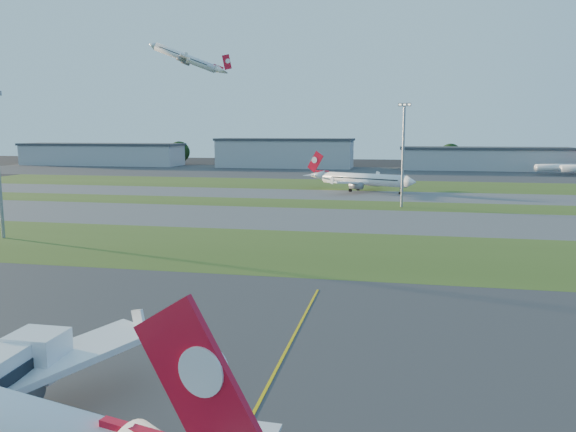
# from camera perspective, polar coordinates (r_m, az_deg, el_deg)

# --- Properties ---
(ground) EXTENTS (700.00, 700.00, 0.00)m
(ground) POSITION_cam_1_polar(r_m,az_deg,el_deg) (42.14, -10.30, -18.29)
(ground) COLOR black
(ground) RESTS_ON ground
(apron_near) EXTENTS (300.00, 70.00, 0.01)m
(apron_near) POSITION_cam_1_polar(r_m,az_deg,el_deg) (42.14, -10.30, -18.28)
(apron_near) COLOR #333335
(apron_near) RESTS_ON ground
(grass_strip_a) EXTENTS (300.00, 34.00, 0.01)m
(grass_strip_a) POSITION_cam_1_polar(r_m,az_deg,el_deg) (90.02, 1.90, -3.55)
(grass_strip_a) COLOR #3B521B
(grass_strip_a) RESTS_ON ground
(taxiway_a) EXTENTS (300.00, 32.00, 0.01)m
(taxiway_a) POSITION_cam_1_polar(r_m,az_deg,el_deg) (122.16, 4.42, -0.34)
(taxiway_a) COLOR #515154
(taxiway_a) RESTS_ON ground
(grass_strip_b) EXTENTS (300.00, 18.00, 0.01)m
(grass_strip_b) POSITION_cam_1_polar(r_m,az_deg,el_deg) (146.76, 5.59, 1.16)
(grass_strip_b) COLOR #3B521B
(grass_strip_b) RESTS_ON ground
(taxiway_b) EXTENTS (300.00, 26.00, 0.01)m
(taxiway_b) POSITION_cam_1_polar(r_m,az_deg,el_deg) (168.51, 6.33, 2.11)
(taxiway_b) COLOR #515154
(taxiway_b) RESTS_ON ground
(grass_strip_c) EXTENTS (300.00, 40.00, 0.01)m
(grass_strip_c) POSITION_cam_1_polar(r_m,az_deg,el_deg) (201.24, 7.15, 3.15)
(grass_strip_c) COLOR #3B521B
(grass_strip_c) RESTS_ON ground
(apron_far) EXTENTS (400.00, 80.00, 0.01)m
(apron_far) POSITION_cam_1_polar(r_m,az_deg,el_deg) (260.92, 8.11, 4.37)
(apron_far) COLOR #333335
(apron_far) RESTS_ON ground
(yellow_line) EXTENTS (0.25, 60.00, 0.02)m
(yellow_line) POSITION_cam_1_polar(r_m,az_deg,el_deg) (40.73, -3.36, -19.17)
(yellow_line) COLOR gold
(yellow_line) RESTS_ON ground
(airliner_taxiing) EXTENTS (33.21, 28.32, 11.15)m
(airliner_taxiing) POSITION_cam_1_polar(r_m,az_deg,el_deg) (178.10, 7.60, 3.70)
(airliner_taxiing) COLOR white
(airliner_taxiing) RESTS_ON ground
(airliner_departing) EXTENTS (34.29, 28.80, 10.82)m
(airliner_departing) POSITION_cam_1_polar(r_m,az_deg,el_deg) (261.26, -10.29, 15.50)
(airliner_departing) COLOR white
(mini_jet_near) EXTENTS (27.07, 12.93, 9.48)m
(mini_jet_near) POSITION_cam_1_polar(r_m,az_deg,el_deg) (274.45, 26.17, 4.47)
(mini_jet_near) COLOR white
(mini_jet_near) RESTS_ON ground
(light_mast_centre) EXTENTS (3.20, 0.70, 25.80)m
(light_mast_centre) POSITION_cam_1_polar(r_m,az_deg,el_deg) (142.90, 11.63, 6.78)
(light_mast_centre) COLOR gray
(light_mast_centre) RESTS_ON ground
(hangar_far_west) EXTENTS (91.80, 23.00, 12.20)m
(hangar_far_west) POSITION_cam_1_polar(r_m,az_deg,el_deg) (333.38, -18.38, 5.98)
(hangar_far_west) COLOR #9B9DA2
(hangar_far_west) RESTS_ON ground
(hangar_west) EXTENTS (71.40, 23.00, 15.20)m
(hangar_west) POSITION_cam_1_polar(r_m,az_deg,el_deg) (296.04, -0.31, 6.43)
(hangar_west) COLOR #9B9DA2
(hangar_west) RESTS_ON ground
(hangar_east) EXTENTS (81.60, 23.00, 11.20)m
(hangar_east) POSITION_cam_1_polar(r_m,az_deg,el_deg) (292.99, 19.32, 5.53)
(hangar_east) COLOR #9B9DA2
(hangar_east) RESTS_ON ground
(tree_far_west) EXTENTS (11.00, 11.00, 12.00)m
(tree_far_west) POSITION_cam_1_polar(r_m,az_deg,el_deg) (365.48, -22.87, 5.99)
(tree_far_west) COLOR black
(tree_far_west) RESTS_ON ground
(tree_west) EXTENTS (12.10, 12.10, 13.20)m
(tree_west) POSITION_cam_1_polar(r_m,az_deg,el_deg) (329.39, -10.99, 6.41)
(tree_west) COLOR black
(tree_west) RESTS_ON ground
(tree_mid_west) EXTENTS (9.90, 9.90, 10.80)m
(tree_mid_west) POSITION_cam_1_polar(r_m,az_deg,el_deg) (303.06, 4.77, 6.11)
(tree_mid_west) COLOR black
(tree_mid_west) RESTS_ON ground
(tree_mid_east) EXTENTS (11.55, 11.55, 12.60)m
(tree_mid_east) POSITION_cam_1_polar(r_m,az_deg,el_deg) (305.17, 16.17, 6.00)
(tree_mid_east) COLOR black
(tree_mid_east) RESTS_ON ground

